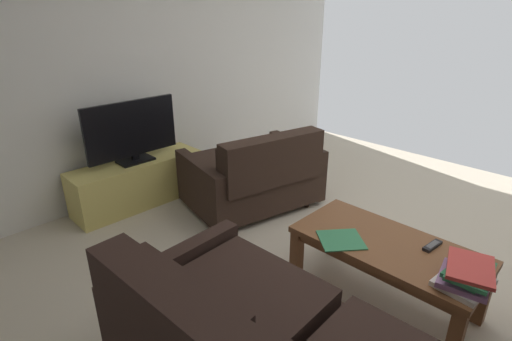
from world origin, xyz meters
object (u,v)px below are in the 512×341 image
loveseat_near (255,174)px  flat_tv (132,131)px  coffee_table (387,252)px  loose_magazine (341,240)px  book_stack (467,276)px  tv_remote (432,246)px  tv_stand (138,182)px

loveseat_near → flat_tv: flat_tv is taller
coffee_table → loose_magazine: bearing=39.0°
book_stack → tv_remote: bearing=-42.7°
loveseat_near → tv_remote: (-1.73, 0.22, 0.11)m
tv_stand → book_stack: book_stack is taller
loveseat_near → tv_stand: size_ratio=1.06×
tv_stand → flat_tv: (-0.00, -0.00, 0.52)m
flat_tv → loose_magazine: flat_tv is taller
book_stack → loose_magazine: size_ratio=1.30×
coffee_table → tv_stand: bearing=9.1°
loveseat_near → coffee_table: 1.56m
flat_tv → tv_remote: flat_tv is taller
flat_tv → coffee_table: bearing=-170.9°
coffee_table → tv_stand: size_ratio=0.90×
loveseat_near → loose_magazine: (-1.29, 0.55, 0.11)m
flat_tv → loose_magazine: 2.18m
tv_stand → loose_magazine: 2.17m
loveseat_near → tv_remote: loveseat_near is taller
flat_tv → tv_remote: (-2.59, -0.52, -0.29)m
book_stack → tv_remote: (0.26, -0.24, -0.05)m
loveseat_near → coffee_table: size_ratio=1.17×
loveseat_near → book_stack: (-2.00, 0.46, 0.17)m
loveseat_near → book_stack: bearing=166.9°
tv_remote → loose_magazine: tv_remote is taller
tv_stand → flat_tv: size_ratio=1.42×
loveseat_near → loose_magazine: loveseat_near is taller
flat_tv → book_stack: 2.88m
book_stack → tv_stand: bearing=5.6°
loveseat_near → coffee_table: bearing=166.5°
flat_tv → loose_magazine: size_ratio=3.35×
coffee_table → flat_tv: 2.43m
tv_remote → loveseat_near: bearing=-7.3°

